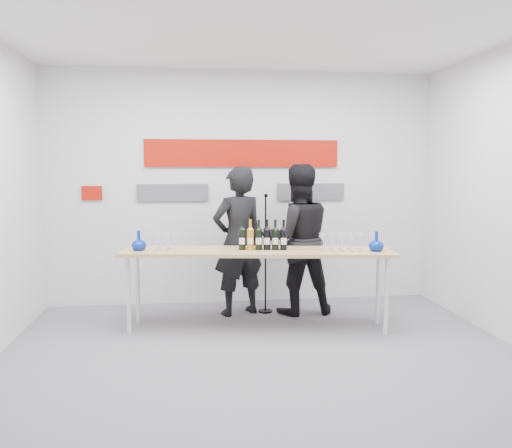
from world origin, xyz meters
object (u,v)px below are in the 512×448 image
presenter_left (238,241)px  mic_stand (265,276)px  tasting_table (257,256)px  presenter_right (297,239)px

presenter_left → mic_stand: presenter_left is taller
tasting_table → mic_stand: (0.18, 0.62, -0.37)m
tasting_table → presenter_right: (0.56, 0.55, 0.09)m
tasting_table → mic_stand: bearing=81.8°
tasting_table → presenter_left: (-0.16, 0.58, 0.08)m
mic_stand → presenter_left: bearing=-153.8°
mic_stand → presenter_right: bearing=9.5°
tasting_table → mic_stand: mic_stand is taller
tasting_table → presenter_left: size_ratio=1.67×
presenter_right → mic_stand: 0.60m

